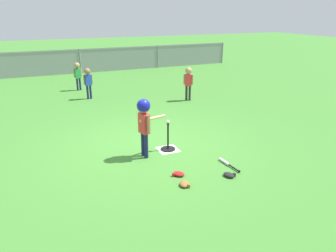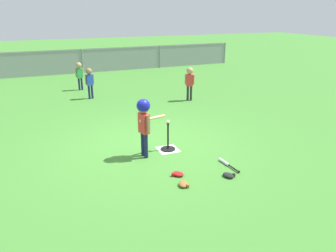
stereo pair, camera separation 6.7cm
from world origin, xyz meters
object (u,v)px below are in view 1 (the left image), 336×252
object	(u,v)px
batting_tee	(168,146)
glove_near_bats	(184,184)
batter_child	(144,116)
fielder_near_right	(88,79)
baseball_on_tee	(168,122)
fielder_deep_center	(78,73)
glove_by_plate	(179,174)
glove_tossed_aside	(229,175)
fielder_deep_right	(188,79)
spare_bat_silver	(226,163)

from	to	relation	value
batting_tee	glove_near_bats	distance (m)	1.55
batter_child	fielder_near_right	size ratio (longest dim) A/B	1.18
batting_tee	baseball_on_tee	bearing A→B (deg)	0.00
baseball_on_tee	glove_near_bats	distance (m)	1.66
fielder_deep_center	glove_by_plate	distance (m)	7.57
fielder_near_right	glove_tossed_aside	world-z (taller)	fielder_near_right
batter_child	fielder_deep_right	world-z (taller)	batter_child
baseball_on_tee	batter_child	xyz separation A→B (m)	(-0.58, -0.14, 0.24)
glove_tossed_aside	fielder_deep_right	bearing A→B (deg)	71.57
spare_bat_silver	glove_near_bats	bearing A→B (deg)	-160.29
batter_child	glove_tossed_aside	size ratio (longest dim) A/B	4.71
fielder_deep_right	spare_bat_silver	distance (m)	4.82
fielder_near_right	spare_bat_silver	size ratio (longest dim) A/B	1.70
batting_tee	glove_by_plate	distance (m)	1.18
spare_bat_silver	glove_near_bats	world-z (taller)	glove_near_bats
baseball_on_tee	glove_by_plate	bearing A→B (deg)	-103.73
glove_tossed_aside	spare_bat_silver	bearing A→B (deg)	63.02
batting_tee	glove_by_plate	bearing A→B (deg)	-103.73
batting_tee	fielder_near_right	distance (m)	5.05
baseball_on_tee	glove_near_bats	world-z (taller)	baseball_on_tee
batting_tee	glove_near_bats	xyz separation A→B (m)	(-0.34, -1.51, -0.06)
glove_near_bats	glove_tossed_aside	distance (m)	0.90
fielder_near_right	glove_tossed_aside	xyz separation A→B (m)	(1.37, -6.50, -0.64)
batter_child	spare_bat_silver	xyz separation A→B (m)	(1.36, -0.97, -0.85)
fielder_near_right	glove_by_plate	xyz separation A→B (m)	(0.54, -6.09, -0.64)
fielder_deep_right	glove_tossed_aside	bearing A→B (deg)	-108.43
fielder_deep_center	glove_tossed_aside	bearing A→B (deg)	-79.19
glove_near_bats	glove_tossed_aside	world-z (taller)	same
spare_bat_silver	fielder_deep_right	bearing A→B (deg)	72.44
batting_tee	baseball_on_tee	distance (m)	0.55
fielder_deep_right	spare_bat_silver	xyz separation A→B (m)	(-1.44, -4.55, -0.69)
fielder_deep_right	fielder_near_right	bearing A→B (deg)	153.58
batting_tee	fielder_deep_center	xyz separation A→B (m)	(-0.95, 6.37, 0.58)
batting_tee	batter_child	xyz separation A→B (m)	(-0.58, -0.14, 0.79)
batting_tee	glove_near_bats	world-z (taller)	batting_tee
baseball_on_tee	glove_by_plate	world-z (taller)	baseball_on_tee
fielder_near_right	spare_bat_silver	xyz separation A→B (m)	(1.59, -6.06, -0.65)
baseball_on_tee	fielder_near_right	size ratio (longest dim) A/B	0.07
baseball_on_tee	fielder_deep_right	distance (m)	4.10
batter_child	glove_by_plate	bearing A→B (deg)	-73.52
batting_tee	fielder_deep_right	distance (m)	4.14
glove_tossed_aside	batter_child	bearing A→B (deg)	128.80
batter_child	batting_tee	bearing A→B (deg)	13.24
fielder_deep_center	glove_tossed_aside	world-z (taller)	fielder_deep_center
baseball_on_tee	glove_by_plate	xyz separation A→B (m)	(-0.28, -1.14, -0.61)
batter_child	glove_near_bats	xyz separation A→B (m)	(0.24, -1.37, -0.85)
fielder_near_right	fielder_deep_right	xyz separation A→B (m)	(3.03, -1.51, 0.04)
batting_tee	fielder_near_right	world-z (taller)	fielder_near_right
fielder_near_right	glove_by_plate	bearing A→B (deg)	-84.98
batting_tee	fielder_deep_right	bearing A→B (deg)	57.19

